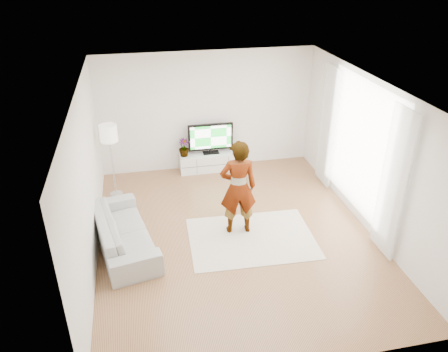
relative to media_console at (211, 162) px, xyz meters
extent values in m
plane|color=#AE784E|center=(-0.04, -2.76, -0.21)|extent=(6.00, 6.00, 0.00)
plane|color=white|center=(-0.04, -2.76, 2.59)|extent=(6.00, 6.00, 0.00)
cube|color=silver|center=(-2.54, -2.76, 1.19)|extent=(0.02, 6.00, 2.80)
cube|color=silver|center=(2.46, -2.76, 1.19)|extent=(0.02, 6.00, 2.80)
cube|color=silver|center=(-0.04, 0.24, 1.19)|extent=(5.00, 0.02, 2.80)
cube|color=silver|center=(-0.04, -5.76, 1.19)|extent=(5.00, 0.02, 2.80)
cube|color=white|center=(2.44, -2.46, 1.24)|extent=(0.01, 2.60, 2.50)
cube|color=white|center=(2.36, -3.76, 1.14)|extent=(0.04, 0.70, 2.60)
cube|color=white|center=(2.36, -1.16, 1.14)|extent=(0.04, 0.70, 2.60)
cube|color=silver|center=(0.00, 0.00, 0.00)|extent=(1.52, 0.43, 0.43)
cube|color=black|center=(0.00, -0.22, 0.00)|extent=(1.47, 0.00, 0.01)
cube|color=black|center=(-0.38, -0.22, 0.00)|extent=(0.01, 0.00, 0.38)
cube|color=black|center=(0.38, -0.22, 0.00)|extent=(0.01, 0.00, 0.38)
cube|color=black|center=(0.00, 0.03, 0.22)|extent=(0.38, 0.21, 0.02)
cube|color=black|center=(0.00, 0.03, 0.27)|extent=(0.08, 0.05, 0.08)
cube|color=black|center=(0.00, 0.03, 0.63)|extent=(1.06, 0.06, 0.64)
cube|color=green|center=(0.00, 0.00, 0.63)|extent=(0.97, 0.01, 0.55)
cube|color=white|center=(0.66, 0.00, 0.32)|extent=(0.07, 0.16, 0.20)
cube|color=#4CB2FF|center=(0.66, -0.08, 0.33)|extent=(0.01, 0.00, 0.11)
imported|color=#3F7238|center=(-0.65, 0.00, 0.43)|extent=(0.32, 0.32, 0.43)
cube|color=beige|center=(0.22, -2.94, -0.21)|extent=(2.35, 1.74, 0.01)
imported|color=#334772|center=(0.03, -2.63, 0.72)|extent=(0.70, 0.49, 1.84)
imported|color=#A7A8A3|center=(-2.07, -2.69, 0.11)|extent=(1.27, 2.31, 0.64)
cylinder|color=silver|center=(-2.24, -0.75, -0.20)|extent=(0.28, 0.28, 0.02)
cylinder|color=silver|center=(-2.24, -0.75, 0.42)|extent=(0.04, 0.04, 1.24)
cylinder|color=white|center=(-2.24, -0.75, 1.22)|extent=(0.36, 0.36, 0.35)
camera|label=1|loc=(-1.63, -9.31, 4.57)|focal=35.00mm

